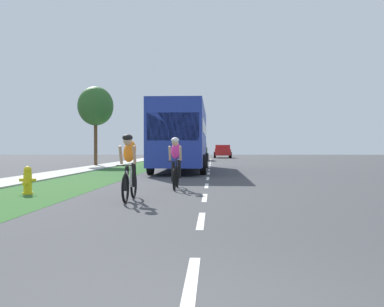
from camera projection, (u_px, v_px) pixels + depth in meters
The scene contains 11 objects.
ground_plane at pixel (209, 172), 22.84m from camera, with size 120.00×120.00×0.00m, color #424244.
grass_verge at pixel (117, 172), 23.07m from camera, with size 2.96×70.00×0.01m, color #2D6026.
sidewalk_concrete at pixel (72, 172), 23.18m from camera, with size 1.91×70.00×0.10m, color #B2ADA3.
lane_markings_center at pixel (209, 168), 26.84m from camera, with size 0.12×54.30×0.01m.
fire_hydrant_yellow at pixel (28, 181), 11.90m from camera, with size 0.44×0.38×0.76m.
cyclist_lead at pixel (129, 167), 10.45m from camera, with size 0.42×1.72×1.58m.
cyclist_trailing at pixel (176, 163), 13.46m from camera, with size 0.42×1.72×1.58m.
bus_blue at pixel (182, 135), 24.52m from camera, with size 2.78×11.60×3.48m.
suv_dark_green at pixel (198, 151), 44.05m from camera, with size 2.15×4.70×1.79m.
pickup_red at pixel (223, 151), 55.89m from camera, with size 2.22×5.10×1.64m.
street_tree_near at pixel (96, 106), 30.84m from camera, with size 2.49×2.49×5.58m.
Camera 1 is at (0.20, -2.84, 1.26)m, focal length 41.12 mm.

